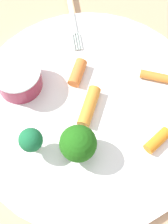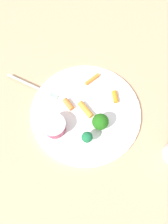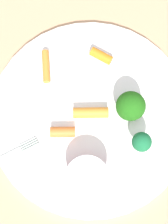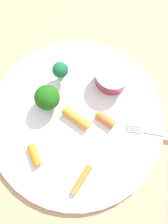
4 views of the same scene
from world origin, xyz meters
name	(u,v)px [view 1 (image 1 of 4)]	position (x,y,z in m)	size (l,w,h in m)	color
ground_plane	(89,113)	(0.00, 0.00, 0.00)	(2.40, 2.40, 0.00)	tan
plate	(89,111)	(0.00, 0.00, 0.01)	(0.32, 0.32, 0.01)	white
sauce_cup	(18,78)	(0.02, -0.10, 0.03)	(0.06, 0.06, 0.04)	maroon
broccoli_floret_0	(78,144)	(0.06, 0.02, 0.04)	(0.04, 0.04, 0.05)	#8CBA6A
broccoli_floret_1	(31,140)	(0.08, -0.03, 0.04)	(0.03, 0.03, 0.05)	#83B773
carrot_stick_0	(78,73)	(-0.03, -0.04, 0.02)	(0.02, 0.02, 0.04)	orange
carrot_stick_1	(90,105)	(0.00, 0.00, 0.02)	(0.02, 0.02, 0.05)	orange
carrot_stick_2	(157,140)	(-0.01, 0.10, 0.02)	(0.01, 0.01, 0.04)	orange
carrot_stick_3	(160,77)	(-0.09, 0.06, 0.02)	(0.01, 0.01, 0.05)	orange
fork	(70,2)	(-0.14, -0.12, 0.01)	(0.14, 0.13, 0.00)	#B2C2B9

